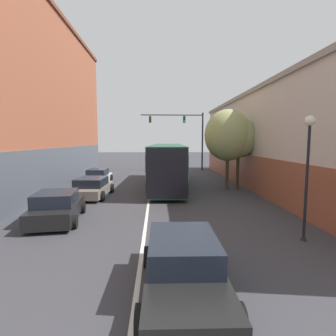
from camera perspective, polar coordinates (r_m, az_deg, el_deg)
name	(u,v)px	position (r m, az deg, el deg)	size (l,w,h in m)	color
lane_center_line	(150,192)	(19.10, -3.95, -5.19)	(0.14, 46.90, 0.01)	silver
building_left_brick	(4,98)	(21.74, -32.18, 12.80)	(7.31, 25.91, 13.02)	#995138
building_right_storefront	(297,139)	(22.64, 26.20, 5.78)	(8.02, 29.40, 7.48)	beige
bus	(167,163)	(21.31, -0.18, 1.11)	(3.21, 12.46, 3.35)	#145133
hatchback_foreground	(184,267)	(6.89, 3.40, -20.66)	(2.16, 4.46, 1.35)	black
parked_car_left_near	(98,177)	(23.12, -14.94, -1.85)	(1.98, 3.85, 1.31)	silver
parked_car_left_mid	(92,187)	(18.07, -16.18, -4.10)	(2.34, 4.31, 1.29)	slate
parked_car_left_far	(57,207)	(13.21, -23.02, -7.89)	(2.50, 4.13, 1.40)	black
traffic_signal_gantry	(185,129)	(32.37, 3.76, 8.44)	(7.63, 0.36, 7.06)	black
street_lamp	(308,161)	(10.77, 28.14, 1.29)	(0.37, 0.37, 4.62)	black
street_tree_near	(239,138)	(20.42, 15.11, 6.30)	(2.74, 2.47, 5.41)	#3D2D1E
street_tree_far	(228,135)	(20.23, 12.92, 6.94)	(3.50, 3.15, 6.02)	#4C3823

